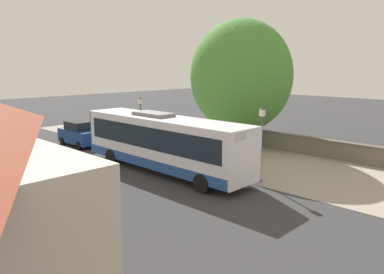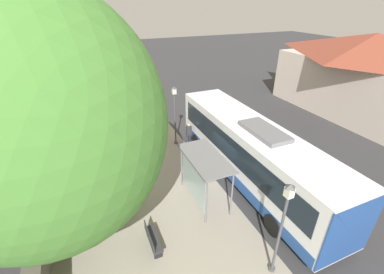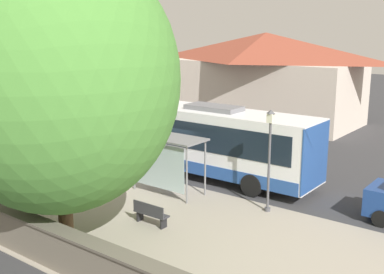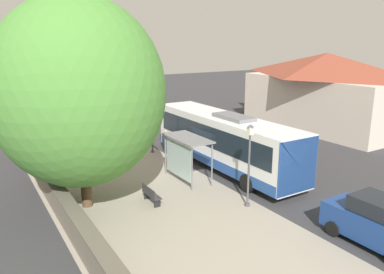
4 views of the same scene
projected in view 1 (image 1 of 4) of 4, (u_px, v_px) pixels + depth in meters
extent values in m
plane|color=#353538|center=(190.00, 168.00, 23.62)|extent=(120.00, 120.00, 0.00)
cube|color=#9E9384|center=(234.00, 156.00, 26.78)|extent=(9.00, 44.00, 0.02)
cube|color=#6B6356|center=(266.00, 139.00, 29.52)|extent=(0.50, 20.00, 1.22)
cube|color=#5B5449|center=(266.00, 131.00, 29.40)|extent=(0.60, 20.00, 0.08)
cube|color=white|center=(163.00, 141.00, 22.41)|extent=(2.55, 12.20, 2.88)
cube|color=black|center=(163.00, 135.00, 22.34)|extent=(2.59, 11.23, 1.27)
cube|color=#264C93|center=(164.00, 160.00, 22.63)|extent=(2.59, 11.96, 0.58)
cube|color=#264C93|center=(107.00, 129.00, 26.58)|extent=(2.59, 0.06, 2.77)
cube|color=black|center=(246.00, 135.00, 18.04)|extent=(1.91, 0.08, 0.40)
cube|color=slate|center=(153.00, 114.00, 22.75)|extent=(1.28, 2.68, 0.22)
cylinder|color=black|center=(232.00, 174.00, 20.58)|extent=(0.30, 1.00, 1.00)
cylinder|color=black|center=(202.00, 183.00, 18.90)|extent=(0.30, 1.00, 1.00)
cylinder|color=black|center=(141.00, 151.00, 26.11)|extent=(0.30, 1.00, 1.00)
cylinder|color=black|center=(112.00, 157.00, 24.43)|extent=(0.30, 1.00, 1.00)
cylinder|color=slate|center=(169.00, 142.00, 25.62)|extent=(0.08, 0.08, 2.46)
cylinder|color=slate|center=(201.00, 148.00, 23.57)|extent=(0.08, 0.08, 2.46)
cylinder|color=slate|center=(182.00, 139.00, 26.53)|extent=(0.08, 0.08, 2.46)
cylinder|color=slate|center=(214.00, 145.00, 24.48)|extent=(0.08, 0.08, 2.46)
cube|color=slate|center=(191.00, 125.00, 24.81)|extent=(1.59, 3.29, 0.08)
cube|color=silver|center=(197.00, 140.00, 25.47)|extent=(0.03, 2.69, 1.97)
cylinder|color=#2D3347|center=(244.00, 175.00, 20.61)|extent=(0.12, 0.12, 0.81)
cylinder|color=#2D3347|center=(242.00, 176.00, 20.49)|extent=(0.12, 0.12, 0.81)
cube|color=#333338|center=(243.00, 162.00, 20.41)|extent=(0.34, 0.22, 0.66)
sphere|color=tan|center=(243.00, 155.00, 20.33)|extent=(0.23, 0.23, 0.23)
cube|color=#333338|center=(203.00, 144.00, 28.64)|extent=(0.40, 1.46, 0.06)
cube|color=#333338|center=(205.00, 141.00, 28.72)|extent=(0.04, 1.46, 0.40)
cube|color=black|center=(198.00, 146.00, 29.08)|extent=(0.32, 0.06, 0.45)
cube|color=black|center=(209.00, 148.00, 28.28)|extent=(0.32, 0.06, 0.45)
cylinder|color=#4C4C51|center=(142.00, 151.00, 27.95)|extent=(0.24, 0.24, 0.16)
cylinder|color=#4C4C51|center=(141.00, 128.00, 27.63)|extent=(0.10, 0.10, 3.61)
cube|color=silver|center=(140.00, 101.00, 27.26)|extent=(0.24, 0.24, 0.35)
pyramid|color=#4C4C51|center=(140.00, 98.00, 27.21)|extent=(0.28, 0.28, 0.14)
cylinder|color=#4C4C51|center=(260.00, 180.00, 20.72)|extent=(0.24, 0.24, 0.16)
cylinder|color=#4C4C51|center=(261.00, 150.00, 20.40)|extent=(0.10, 0.10, 3.68)
cube|color=silver|center=(262.00, 113.00, 20.02)|extent=(0.24, 0.24, 0.35)
pyramid|color=#4C4C51|center=(262.00, 108.00, 19.97)|extent=(0.28, 0.28, 0.14)
cylinder|color=brown|center=(240.00, 126.00, 29.48)|extent=(0.50, 0.50, 3.40)
ellipsoid|color=#4C8C38|center=(241.00, 76.00, 28.76)|extent=(7.84, 7.84, 8.63)
cube|color=navy|center=(80.00, 136.00, 30.06)|extent=(1.78, 4.04, 1.04)
cube|color=black|center=(79.00, 125.00, 29.97)|extent=(1.52, 2.10, 0.65)
cylinder|color=black|center=(98.00, 142.00, 29.84)|extent=(0.22, 0.64, 0.64)
cylinder|color=black|center=(79.00, 146.00, 28.65)|extent=(0.22, 0.64, 0.64)
cylinder|color=black|center=(81.00, 138.00, 31.64)|extent=(0.22, 0.64, 0.64)
cylinder|color=black|center=(63.00, 141.00, 30.46)|extent=(0.22, 0.64, 0.64)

